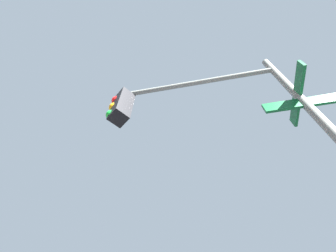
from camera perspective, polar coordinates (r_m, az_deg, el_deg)
traffic_signal_near at (r=3.42m, az=11.06°, el=1.57°), size 2.84×2.27×5.76m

